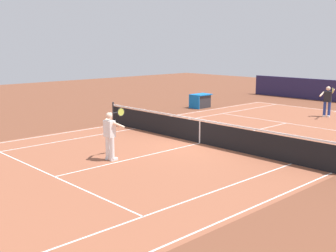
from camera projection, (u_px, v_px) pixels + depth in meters
ground_plane at (200, 143)px, 17.01m from camera, size 60.00×60.00×0.00m
court_slab at (200, 143)px, 17.01m from camera, size 24.20×11.40×0.00m
court_line_markings at (200, 143)px, 17.01m from camera, size 23.85×11.05×0.01m
tennis_net at (200, 131)px, 16.92m from camera, size 0.10×11.70×1.08m
tennis_player_near at (110, 133)px, 14.38m from camera, size 1.05×0.78×1.70m
tennis_player_far at (328, 100)px, 23.02m from camera, size 0.97×0.88×1.70m
tennis_ball at (253, 142)px, 17.11m from camera, size 0.07×0.07×0.07m
equipment_cart_tarped at (200, 101)px, 26.39m from camera, size 1.25×0.84×0.85m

